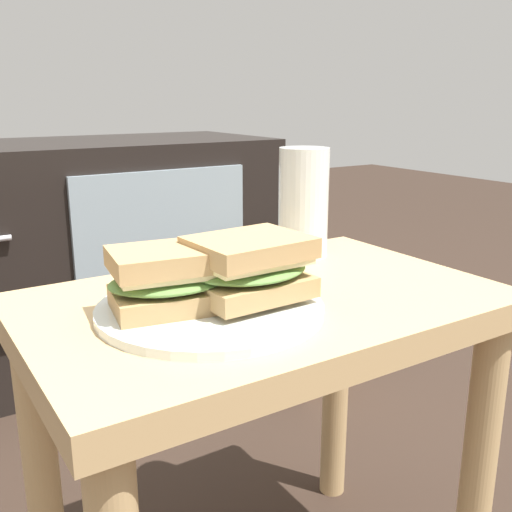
% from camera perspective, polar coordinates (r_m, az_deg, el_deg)
% --- Properties ---
extents(side_table, '(0.56, 0.36, 0.46)m').
position_cam_1_polar(side_table, '(0.74, 0.75, -10.50)').
color(side_table, tan).
rests_on(side_table, ground).
extents(tv_cabinet, '(0.96, 0.46, 0.58)m').
position_cam_1_polar(tv_cabinet, '(1.61, -15.92, 0.33)').
color(tv_cabinet, black).
rests_on(tv_cabinet, ground).
extents(plate, '(0.25, 0.25, 0.01)m').
position_cam_1_polar(plate, '(0.65, -4.46, -5.13)').
color(plate, silver).
rests_on(plate, side_table).
extents(sandwich_front, '(0.14, 0.11, 0.07)m').
position_cam_1_polar(sandwich_front, '(0.63, -8.51, -2.22)').
color(sandwich_front, tan).
rests_on(sandwich_front, plate).
extents(sandwich_back, '(0.14, 0.11, 0.07)m').
position_cam_1_polar(sandwich_back, '(0.64, -0.65, -1.06)').
color(sandwich_back, tan).
rests_on(sandwich_back, plate).
extents(beer_glass, '(0.07, 0.07, 0.16)m').
position_cam_1_polar(beer_glass, '(0.86, 4.62, 5.10)').
color(beer_glass, silver).
rests_on(beer_glass, side_table).
extents(paper_bag, '(0.22, 0.18, 0.34)m').
position_cam_1_polar(paper_bag, '(1.45, 5.13, -5.95)').
color(paper_bag, tan).
rests_on(paper_bag, ground).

